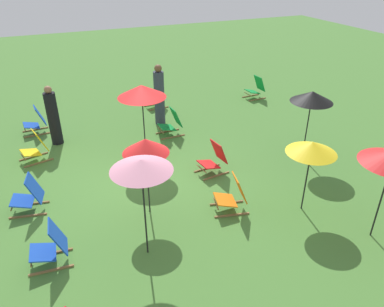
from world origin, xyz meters
The scene contains 17 objects.
ground_plane centered at (0.00, 0.00, 0.00)m, with size 40.00×40.00×0.00m, color #477A33.
deckchair_0 centered at (0.15, -2.61, 0.37)m, with size 0.61×0.84×0.83m.
deckchair_1 centered at (-4.54, 1.79, 0.37)m, with size 0.53×0.79×0.83m.
deckchair_2 centered at (-2.20, 1.46, 0.37)m, with size 0.50×0.78×0.83m.
deckchair_3 centered at (-3.96, 5.49, 0.37)m, with size 0.53×0.79×0.83m.
deckchair_5 centered at (1.93, -2.31, 0.37)m, with size 0.53×0.79×0.83m.
deckchair_6 centered at (0.27, 1.68, 0.37)m, with size 0.57×0.82×0.83m.
deckchair_7 centered at (-3.94, -2.28, 0.37)m, with size 0.53×0.79×0.83m.
deckchair_9 centered at (1.81, 1.36, 0.37)m, with size 0.63×0.85×0.83m.
deckchair_10 centered at (-2.13, -2.37, 0.37)m, with size 0.65×0.85×0.83m.
umbrella_1 centered at (-1.15, 0.33, 1.86)m, with size 1.23×1.23×2.03m.
umbrella_2 centered at (1.19, -0.29, 1.59)m, with size 0.93×0.93×1.75m.
umbrella_3 centered at (0.53, 4.22, 1.73)m, with size 1.06×1.06×1.87m.
umbrella_4 centered at (2.35, -0.69, 1.88)m, with size 1.05×1.05×1.99m.
umbrella_5 centered at (2.38, 2.78, 1.50)m, with size 1.02×1.02×1.63m.
person_0 centered at (-2.96, -1.79, 0.81)m, with size 0.44×0.44×1.72m.
person_1 centered at (-3.13, 1.42, 0.91)m, with size 0.43×0.43×1.92m.
Camera 1 is at (7.43, -1.95, 4.93)m, focal length 34.70 mm.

